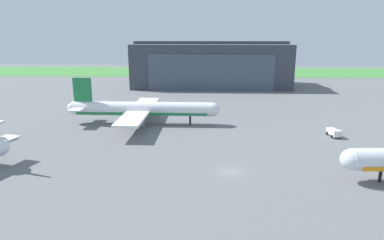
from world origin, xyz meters
The scene contains 5 objects.
ground_plane centered at (0.00, 0.00, 0.00)m, with size 440.00×440.00×0.00m, color slate.
grass_field_strip centered at (0.00, 170.52, 0.04)m, with size 440.00×56.00×0.08m, color #44883C.
maintenance_hangar centered at (-2.79, 109.86, 10.33)m, with size 74.09×33.29×21.58m.
airliner_far_right centered at (-23.08, 34.29, 4.36)m, with size 43.93×36.10×13.31m.
stair_truck centered at (27.71, 24.05, 1.09)m, with size 2.73×4.92×2.02m.
Camera 1 is at (-4.76, -61.70, 25.75)m, focal length 32.38 mm.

